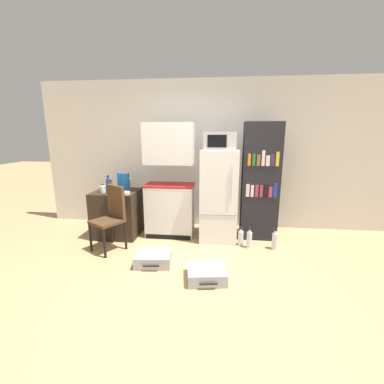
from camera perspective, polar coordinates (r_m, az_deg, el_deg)
The scene contains 19 objects.
ground_plane at distance 3.31m, azimuth -0.86°, elevation -18.80°, with size 24.00×24.00×0.00m, color tan.
wall_back at distance 4.81m, azimuth 4.53°, elevation 8.12°, with size 6.40×0.10×2.68m.
side_table at distance 4.63m, azimuth -16.21°, elevation -4.51°, with size 0.74×0.65×0.78m.
kitchen_hutch at distance 4.34m, azimuth -4.99°, elevation 1.51°, with size 0.82×0.46×1.91m.
refrigerator at distance 4.22m, azimuth 5.96°, elevation -0.77°, with size 0.59×0.61×1.49m.
microwave at distance 4.10m, azimuth 6.25°, elevation 11.26°, with size 0.49×0.43×0.27m.
bookshelf at distance 4.35m, azimuth 14.92°, elevation 2.15°, with size 0.59×0.34×1.92m.
bottle_clear_short at distance 4.71m, azimuth -13.82°, elevation 1.99°, with size 0.07×0.07×0.22m.
bottle_blue_soda at distance 4.52m, azimuth -18.08°, elevation 1.57°, with size 0.07×0.07×0.27m.
bottle_amber_beer at distance 4.40m, azimuth -17.44°, elevation 0.98°, with size 0.07×0.07×0.21m.
bottle_milk_white at distance 4.46m, azimuth -19.19°, elevation 0.64°, with size 0.09×0.09×0.14m.
bowl at distance 4.24m, azimuth -14.64°, elevation -0.23°, with size 0.15×0.15×0.04m.
cereal_box at distance 4.51m, azimuth -14.98°, elevation 2.20°, with size 0.19×0.07×0.30m.
chair at distance 4.06m, azimuth -17.39°, elevation -4.44°, with size 0.55×0.55×0.97m.
suitcase_large_flat at distance 3.64m, azimuth -8.58°, elevation -14.41°, with size 0.51×0.44×0.16m.
suitcase_small_flat at distance 3.28m, azimuth 3.22°, elevation -17.61°, with size 0.52×0.50×0.15m.
water_bottle_front at distance 4.13m, azimuth 12.60°, elevation -10.24°, with size 0.08×0.08×0.33m.
water_bottle_middle at distance 4.20m, azimuth 10.77°, elevation -9.93°, with size 0.08×0.08×0.30m.
water_bottle_back at distance 4.18m, azimuth 17.94°, elevation -10.22°, with size 0.09×0.09×0.33m.
Camera 1 is at (0.36, -2.79, 1.74)m, focal length 24.00 mm.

